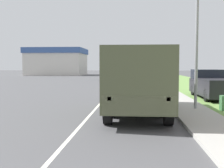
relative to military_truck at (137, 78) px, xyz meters
The scene contains 12 objects.
ground_plane 29.41m from the military_truck, 93.92° to the left, with size 180.00×180.00×0.00m, color #4C4C4F.
lane_centre_stripe 29.41m from the military_truck, 93.92° to the left, with size 0.12×120.00×0.00m.
sidewalk_right 29.45m from the military_truck, 85.14° to the left, with size 1.80×120.00×0.12m.
grass_strip_right 30.14m from the military_truck, 76.77° to the left, with size 7.00×120.00×0.02m.
military_truck is the anchor object (origin of this frame).
car_nearest_ahead 12.00m from the military_truck, 92.01° to the left, with size 1.75×4.48×1.42m.
car_second_ahead 28.81m from the military_truck, 97.25° to the left, with size 1.83×4.83×1.65m.
car_third_ahead 44.97m from the military_truck, 94.86° to the left, with size 1.90×4.47×1.62m.
car_fourth_ahead 60.51m from the military_truck, 93.26° to the left, with size 1.83×4.23×1.38m.
pickup_truck 8.22m from the military_truck, 52.56° to the left, with size 1.96×5.54×1.83m.
lamp_post 3.65m from the military_truck, 23.39° to the left, with size 1.69×0.24×6.43m.
building_distant 54.82m from the military_truck, 108.92° to the left, with size 12.78×11.26×6.11m.
Camera 1 is at (1.84, -1.49, 2.10)m, focal length 45.00 mm.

